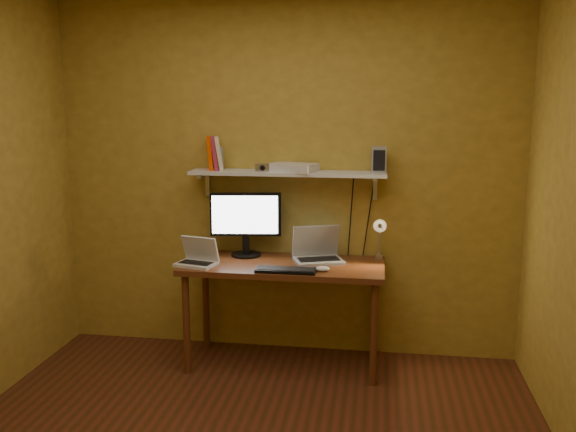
% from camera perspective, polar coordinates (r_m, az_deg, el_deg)
% --- Properties ---
extents(room, '(3.44, 3.24, 2.64)m').
position_cam_1_polar(room, '(2.93, -5.03, -0.47)').
color(room, '#592617').
rests_on(room, ground).
extents(desk, '(1.40, 0.60, 0.75)m').
position_cam_1_polar(desk, '(4.29, -0.42, -5.54)').
color(desk, '#5E2816').
rests_on(desk, ground).
extents(wall_shelf, '(1.40, 0.25, 0.21)m').
position_cam_1_polar(wall_shelf, '(4.34, -0.03, 4.00)').
color(wall_shelf, silver).
rests_on(wall_shelf, room).
extents(monitor, '(0.52, 0.25, 0.47)m').
position_cam_1_polar(monitor, '(4.43, -3.98, -0.44)').
color(monitor, black).
rests_on(monitor, desk).
extents(laptop, '(0.40, 0.34, 0.25)m').
position_cam_1_polar(laptop, '(4.33, 2.75, -3.34)').
color(laptop, gray).
rests_on(laptop, desk).
extents(netbook, '(0.30, 0.25, 0.20)m').
position_cam_1_polar(netbook, '(4.27, -8.42, -3.82)').
color(netbook, silver).
rests_on(netbook, desk).
extents(keyboard, '(0.40, 0.14, 0.02)m').
position_cam_1_polar(keyboard, '(4.06, -0.20, -5.10)').
color(keyboard, black).
rests_on(keyboard, desk).
extents(mouse, '(0.10, 0.07, 0.03)m').
position_cam_1_polar(mouse, '(4.07, 3.27, -4.96)').
color(mouse, silver).
rests_on(mouse, desk).
extents(desk_lamp, '(0.09, 0.23, 0.38)m').
position_cam_1_polar(desk_lamp, '(4.30, 8.57, -1.61)').
color(desk_lamp, silver).
rests_on(desk_lamp, desk).
extents(speaker_left, '(0.09, 0.09, 0.16)m').
position_cam_1_polar(speaker_left, '(4.44, -6.68, 5.33)').
color(speaker_left, gray).
rests_on(speaker_left, wall_shelf).
extents(speaker_right, '(0.10, 0.10, 0.18)m').
position_cam_1_polar(speaker_right, '(4.30, 8.49, 5.24)').
color(speaker_right, gray).
rests_on(speaker_right, wall_shelf).
extents(books, '(0.17, 0.17, 0.24)m').
position_cam_1_polar(books, '(4.45, -6.93, 5.84)').
color(books, '#EB4300').
rests_on(books, wall_shelf).
extents(shelf_camera, '(0.10, 0.06, 0.06)m').
position_cam_1_polar(shelf_camera, '(4.30, -2.44, 4.54)').
color(shelf_camera, silver).
rests_on(shelf_camera, wall_shelf).
extents(router, '(0.39, 0.31, 0.06)m').
position_cam_1_polar(router, '(4.33, 0.40, 4.57)').
color(router, silver).
rests_on(router, wall_shelf).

